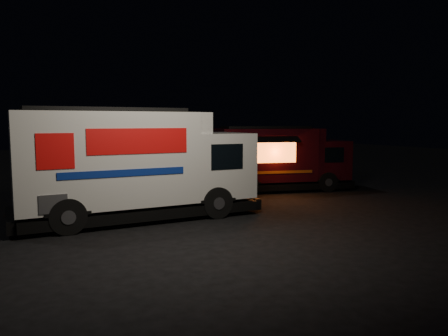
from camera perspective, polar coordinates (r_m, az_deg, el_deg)
ground at (r=14.29m, az=-2.74°, el=-6.20°), size 80.00×80.00×0.00m
white_truck at (r=13.92m, az=-11.08°, el=0.54°), size 7.71×2.96×3.44m
red_truck at (r=19.58m, az=7.56°, el=1.29°), size 6.50×3.91×2.85m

